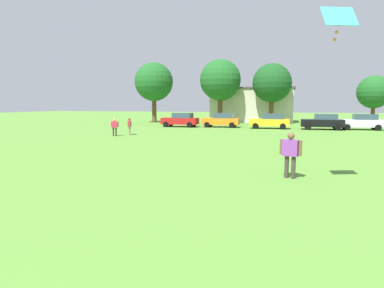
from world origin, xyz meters
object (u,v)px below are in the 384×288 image
(bystander_near_trees, at_px, (115,126))
(parked_car_orange_1, at_px, (222,120))
(adult_bystander, at_px, (291,151))
(tree_far_right, at_px, (374,92))
(tree_far_left, at_px, (154,82))
(parked_car_red_0, at_px, (181,120))
(parked_car_yellow_2, at_px, (270,121))
(bystander_midfield, at_px, (129,125))
(kite, at_px, (339,19))
(tree_right, at_px, (272,83))
(tree_left, at_px, (220,80))
(parked_car_black_3, at_px, (323,122))
(parked_car_white_4, at_px, (362,122))

(bystander_near_trees, bearing_deg, parked_car_orange_1, -147.95)
(adult_bystander, relative_size, tree_far_right, 0.28)
(parked_car_orange_1, bearing_deg, tree_far_left, -32.23)
(adult_bystander, distance_m, bystander_near_trees, 19.19)
(bystander_near_trees, relative_size, tree_far_left, 0.17)
(parked_car_red_0, xyz_separation_m, parked_car_yellow_2, (10.45, 0.11, 0.00))
(bystander_midfield, bearing_deg, kite, 9.54)
(parked_car_red_0, bearing_deg, bystander_midfield, 83.72)
(tree_right, bearing_deg, adult_bystander, -86.21)
(tree_right, bearing_deg, tree_far_right, -10.20)
(adult_bystander, height_order, parked_car_orange_1, adult_bystander)
(parked_car_orange_1, xyz_separation_m, parked_car_yellow_2, (5.63, -0.66, 0.00))
(kite, height_order, parked_car_red_0, kite)
(kite, bearing_deg, tree_left, 106.66)
(kite, bearing_deg, parked_car_yellow_2, 96.78)
(bystander_midfield, height_order, parked_car_black_3, parked_car_black_3)
(tree_left, relative_size, tree_right, 1.09)
(parked_car_red_0, relative_size, tree_left, 0.48)
(bystander_midfield, height_order, tree_left, tree_left)
(tree_right, distance_m, tree_far_right, 12.33)
(bystander_midfield, relative_size, tree_left, 0.17)
(parked_car_red_0, height_order, tree_far_left, tree_far_left)
(parked_car_yellow_2, distance_m, tree_far_left, 19.53)
(parked_car_yellow_2, distance_m, tree_left, 12.56)
(adult_bystander, bearing_deg, tree_right, 111.17)
(parked_car_yellow_2, relative_size, tree_left, 0.48)
(tree_far_right, bearing_deg, parked_car_yellow_2, -150.02)
(bystander_midfield, distance_m, parked_car_white_4, 24.25)
(parked_car_yellow_2, bearing_deg, tree_far_right, -150.02)
(parked_car_black_3, bearing_deg, tree_left, -33.88)
(parked_car_red_0, bearing_deg, bystander_near_trees, 81.02)
(tree_far_left, bearing_deg, parked_car_black_3, -19.15)
(parked_car_black_3, bearing_deg, kite, 85.03)
(parked_car_yellow_2, distance_m, parked_car_black_3, 5.49)
(parked_car_white_4, xyz_separation_m, tree_right, (-9.76, 8.08, 4.67))
(parked_car_orange_1, distance_m, tree_left, 9.74)
(kite, relative_size, parked_car_red_0, 0.26)
(tree_far_left, bearing_deg, parked_car_white_4, -14.89)
(adult_bystander, relative_size, tree_far_left, 0.20)
(bystander_near_trees, relative_size, tree_right, 0.19)
(parked_car_orange_1, relative_size, tree_far_left, 0.49)
(bystander_midfield, xyz_separation_m, tree_left, (4.26, 19.85, 5.14))
(parked_car_black_3, height_order, parked_car_white_4, same)
(parked_car_red_0, relative_size, tree_far_right, 0.70)
(adult_bystander, distance_m, parked_car_black_3, 25.55)
(parked_car_red_0, distance_m, tree_far_right, 23.44)
(bystander_midfield, xyz_separation_m, parked_car_orange_1, (6.03, 11.79, -0.05))
(parked_car_white_4, bearing_deg, tree_far_left, -14.89)
(tree_far_left, bearing_deg, adult_bystander, -60.11)
(parked_car_yellow_2, bearing_deg, tree_left, -49.64)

